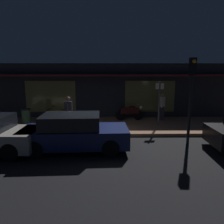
% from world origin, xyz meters
% --- Properties ---
extents(ground_plane, '(60.00, 60.00, 0.00)m').
position_xyz_m(ground_plane, '(0.00, 0.00, 0.00)').
color(ground_plane, black).
extents(sidewalk_slab, '(18.00, 4.00, 0.15)m').
position_xyz_m(sidewalk_slab, '(0.00, 3.00, 0.07)').
color(sidewalk_slab, '#8C6047').
rests_on(sidewalk_slab, ground_plane).
extents(storefront_building, '(18.00, 3.30, 3.60)m').
position_xyz_m(storefront_building, '(0.00, 6.39, 1.80)').
color(storefront_building, black).
rests_on(storefront_building, ground_plane).
extents(motorcycle, '(1.70, 0.55, 0.97)m').
position_xyz_m(motorcycle, '(1.84, 4.04, 0.65)').
color(motorcycle, black).
rests_on(motorcycle, sidewalk_slab).
extents(bicycle_parked, '(1.54, 0.71, 0.91)m').
position_xyz_m(bicycle_parked, '(-2.66, 4.30, 0.51)').
color(bicycle_parked, black).
rests_on(bicycle_parked, sidewalk_slab).
extents(person_photographer, '(0.39, 0.61, 1.67)m').
position_xyz_m(person_photographer, '(-1.50, 2.01, 1.03)').
color(person_photographer, '#28232D').
rests_on(person_photographer, sidewalk_slab).
extents(person_bystander, '(0.42, 0.61, 1.67)m').
position_xyz_m(person_bystander, '(3.75, 3.99, 1.03)').
color(person_bystander, '#28232D').
rests_on(person_bystander, sidewalk_slab).
extents(sign_post, '(0.44, 0.09, 2.40)m').
position_xyz_m(sign_post, '(3.26, 2.58, 1.51)').
color(sign_post, '#47474C').
rests_on(sign_post, sidewalk_slab).
extents(trash_bin, '(0.48, 0.48, 0.93)m').
position_xyz_m(trash_bin, '(-3.98, 2.75, 0.62)').
color(trash_bin, '#2D4C33').
rests_on(trash_bin, sidewalk_slab).
extents(traffic_light_pole, '(0.24, 0.33, 3.60)m').
position_xyz_m(traffic_light_pole, '(3.96, 0.03, 2.48)').
color(traffic_light_pole, black).
rests_on(traffic_light_pole, ground_plane).
extents(parked_car_far, '(4.17, 1.93, 1.42)m').
position_xyz_m(parked_car_far, '(-0.80, -0.67, 0.70)').
color(parked_car_far, black).
rests_on(parked_car_far, ground_plane).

